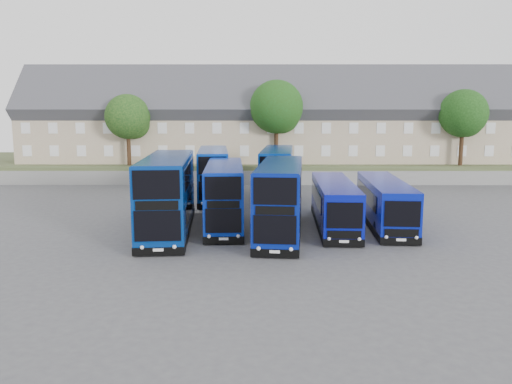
# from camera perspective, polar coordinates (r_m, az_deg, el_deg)

# --- Properties ---
(ground) EXTENTS (120.00, 120.00, 0.00)m
(ground) POSITION_cam_1_polar(r_m,az_deg,el_deg) (29.98, 0.33, -5.63)
(ground) COLOR #48484E
(ground) RESTS_ON ground
(retaining_wall) EXTENTS (70.00, 0.40, 1.50)m
(retaining_wall) POSITION_cam_1_polar(r_m,az_deg,el_deg) (53.45, 0.23, 1.62)
(retaining_wall) COLOR slate
(retaining_wall) RESTS_ON ground
(earth_bank) EXTENTS (80.00, 20.00, 2.00)m
(earth_bank) POSITION_cam_1_polar(r_m,az_deg,el_deg) (63.36, 0.20, 2.99)
(earth_bank) COLOR #444929
(earth_bank) RESTS_ON ground
(terrace_row) EXTENTS (60.00, 10.40, 11.20)m
(terrace_row) POSITION_cam_1_polar(r_m,az_deg,el_deg) (59.11, 3.15, 7.99)
(terrace_row) COLOR tan
(terrace_row) RESTS_ON earth_bank
(dd_front_left) EXTENTS (3.73, 12.29, 4.82)m
(dd_front_left) POSITION_cam_1_polar(r_m,az_deg,el_deg) (32.54, -10.02, -0.35)
(dd_front_left) COLOR navy
(dd_front_left) RESTS_ON ground
(dd_front_mid) EXTENTS (2.92, 10.59, 4.16)m
(dd_front_mid) POSITION_cam_1_polar(r_m,az_deg,el_deg) (33.70, -3.61, -0.47)
(dd_front_mid) COLOR #08269E
(dd_front_mid) RESTS_ON ground
(dd_front_right) EXTENTS (3.66, 11.43, 4.47)m
(dd_front_right) POSITION_cam_1_polar(r_m,az_deg,el_deg) (31.32, 2.80, -0.90)
(dd_front_right) COLOR navy
(dd_front_right) RESTS_ON ground
(dd_rear_left) EXTENTS (3.38, 11.22, 4.40)m
(dd_rear_left) POSITION_cam_1_polar(r_m,az_deg,el_deg) (44.76, -4.90, 1.99)
(dd_rear_left) COLOR #0837A4
(dd_rear_left) RESTS_ON ground
(dd_rear_right) EXTENTS (3.48, 11.42, 4.47)m
(dd_rear_right) POSITION_cam_1_polar(r_m,az_deg,el_deg) (44.01, 2.44, 1.94)
(dd_rear_right) COLOR #083693
(dd_rear_right) RESTS_ON ground
(coach_east_a) EXTENTS (2.88, 11.29, 3.06)m
(coach_east_a) POSITION_cam_1_polar(r_m,az_deg,el_deg) (33.89, 8.91, -1.45)
(coach_east_a) COLOR #0813A1
(coach_east_a) RESTS_ON ground
(coach_east_b) EXTENTS (3.19, 11.39, 3.07)m
(coach_east_b) POSITION_cam_1_polar(r_m,az_deg,el_deg) (34.99, 14.47, -1.29)
(coach_east_b) COLOR #0818A2
(coach_east_b) RESTS_ON ground
(tree_west) EXTENTS (4.80, 4.80, 7.65)m
(tree_west) POSITION_cam_1_polar(r_m,az_deg,el_deg) (55.84, -14.29, 8.15)
(tree_west) COLOR #382314
(tree_west) RESTS_ON earth_bank
(tree_mid) EXTENTS (5.76, 5.76, 9.18)m
(tree_mid) POSITION_cam_1_polar(r_m,az_deg,el_deg) (54.67, 2.51, 9.46)
(tree_mid) COLOR #382314
(tree_mid) RESTS_ON earth_bank
(tree_east) EXTENTS (5.12, 5.12, 8.16)m
(tree_east) POSITION_cam_1_polar(r_m,az_deg,el_deg) (58.52, 22.70, 8.09)
(tree_east) COLOR #382314
(tree_east) RESTS_ON earth_bank
(tree_far) EXTENTS (5.44, 5.44, 8.67)m
(tree_far) POSITION_cam_1_polar(r_m,az_deg,el_deg) (67.34, 25.19, 8.24)
(tree_far) COLOR #382314
(tree_far) RESTS_ON earth_bank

